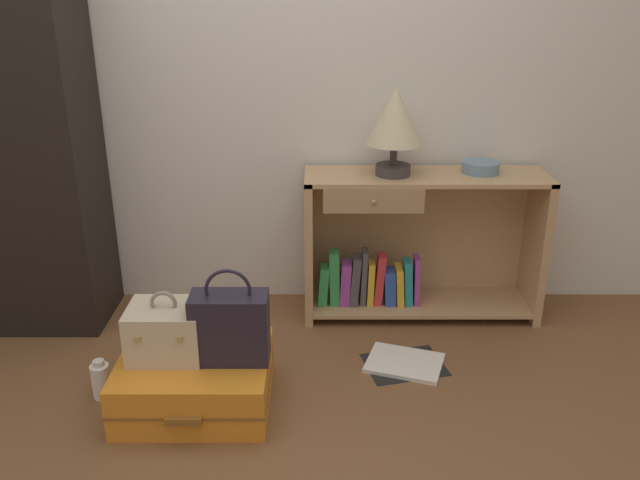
% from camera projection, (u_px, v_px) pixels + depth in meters
% --- Properties ---
extents(ground_plane, '(9.00, 9.00, 0.00)m').
position_uv_depth(ground_plane, '(249.00, 479.00, 2.33)').
color(ground_plane, brown).
extents(back_wall, '(6.40, 0.10, 2.60)m').
position_uv_depth(back_wall, '(269.00, 53.00, 3.23)').
color(back_wall, silver).
rests_on(back_wall, ground_plane).
extents(bookshelf, '(1.19, 0.36, 0.75)m').
position_uv_depth(bookshelf, '(410.00, 247.00, 3.37)').
color(bookshelf, tan).
rests_on(bookshelf, ground_plane).
extents(table_lamp, '(0.27, 0.27, 0.42)m').
position_uv_depth(table_lamp, '(394.00, 120.00, 3.10)').
color(table_lamp, '#3D3838').
rests_on(table_lamp, bookshelf).
extents(bowl, '(0.18, 0.18, 0.06)m').
position_uv_depth(bowl, '(479.00, 167.00, 3.23)').
color(bowl, slate).
rests_on(bowl, bookshelf).
extents(suitcase_large, '(0.61, 0.53, 0.22)m').
position_uv_depth(suitcase_large, '(194.00, 381.00, 2.70)').
color(suitcase_large, orange).
rests_on(suitcase_large, ground_plane).
extents(train_case, '(0.29, 0.25, 0.28)m').
position_uv_depth(train_case, '(165.00, 331.00, 2.64)').
color(train_case, beige).
rests_on(train_case, suitcase_large).
extents(handbag, '(0.31, 0.15, 0.40)m').
position_uv_depth(handbag, '(229.00, 326.00, 2.59)').
color(handbag, '#231E2D').
rests_on(handbag, suitcase_large).
extents(bottle, '(0.08, 0.08, 0.17)m').
position_uv_depth(bottle, '(100.00, 380.00, 2.76)').
color(bottle, white).
rests_on(bottle, ground_plane).
extents(open_book_on_floor, '(0.40, 0.34, 0.02)m').
position_uv_depth(open_book_on_floor, '(403.00, 363.00, 3.01)').
color(open_book_on_floor, white).
rests_on(open_book_on_floor, ground_plane).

